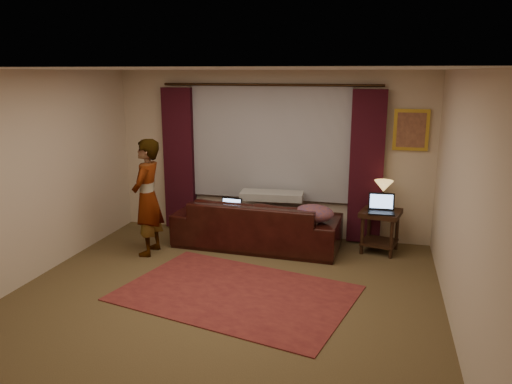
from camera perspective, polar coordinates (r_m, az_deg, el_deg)
floor at (r=5.97m, az=-3.87°, el=-12.04°), size 5.00×5.00×0.01m
ceiling at (r=5.38m, az=-4.32°, el=13.85°), size 5.00×5.00×0.02m
wall_back at (r=7.90m, az=1.64°, el=4.31°), size 5.00×0.02×2.60m
wall_front at (r=3.36m, az=-17.76°, el=-9.33°), size 5.00×0.02×2.60m
wall_left at (r=6.74m, az=-24.72°, el=1.44°), size 0.02×5.00×2.60m
wall_right at (r=5.32m, az=22.43°, el=-1.31°), size 0.02×5.00×2.60m
sheer_curtain at (r=7.81m, az=1.55°, el=5.69°), size 2.50×0.05×1.80m
drape_left at (r=8.27m, az=-8.76°, el=3.74°), size 0.50×0.14×2.30m
drape_right at (r=7.62m, az=12.52°, el=2.74°), size 0.50×0.14×2.30m
curtain_rod at (r=7.69m, az=1.51°, el=12.15°), size 0.04×0.04×3.40m
picture_frame at (r=7.63m, az=17.30°, el=6.79°), size 0.50×0.04×0.60m
sofa at (r=7.47m, az=0.15°, el=-2.56°), size 2.50×1.16×0.99m
throw_blanket at (r=7.55m, az=1.84°, el=1.55°), size 0.98×0.46×0.11m
clothing_pile at (r=7.09m, az=6.58°, el=-2.51°), size 0.66×0.56×0.24m
laptop_sofa at (r=7.40m, az=-3.16°, el=-1.80°), size 0.35×0.38×0.23m
area_rug at (r=6.06m, az=-2.31°, el=-11.46°), size 2.99×2.32×0.01m
end_table at (r=7.50m, az=13.97°, el=-4.37°), size 0.63×0.63×0.62m
tiffany_lamp at (r=7.43m, az=14.32°, el=-0.35°), size 0.32×0.32×0.43m
laptop_table at (r=7.25m, az=14.17°, el=-1.35°), size 0.38×0.41×0.26m
person at (r=7.24m, az=-12.31°, el=-0.62°), size 0.51×0.51×1.67m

